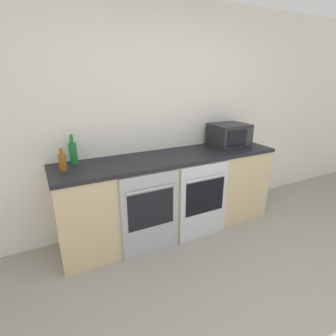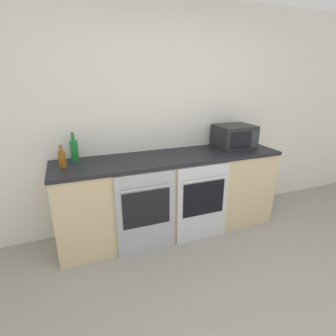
% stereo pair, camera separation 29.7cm
% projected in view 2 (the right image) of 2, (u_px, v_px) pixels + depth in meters
% --- Properties ---
extents(wall_back, '(10.00, 0.06, 2.60)m').
position_uv_depth(wall_back, '(161.00, 119.00, 3.11)').
color(wall_back, silver).
rests_on(wall_back, ground_plane).
extents(counter_back, '(2.57, 0.64, 0.94)m').
position_uv_depth(counter_back, '(171.00, 194.00, 3.09)').
color(counter_back, '#D1B789').
rests_on(counter_back, ground_plane).
extents(oven_left, '(0.62, 0.06, 0.89)m').
position_uv_depth(oven_left, '(146.00, 214.00, 2.68)').
color(oven_left, '#A8AAAF').
rests_on(oven_left, ground_plane).
extents(oven_right, '(0.62, 0.06, 0.89)m').
position_uv_depth(oven_right, '(203.00, 203.00, 2.90)').
color(oven_right, silver).
rests_on(oven_right, ground_plane).
extents(microwave, '(0.45, 0.39, 0.28)m').
position_uv_depth(microwave, '(234.00, 136.00, 3.24)').
color(microwave, '#232326').
rests_on(microwave, counter_back).
extents(bottle_green, '(0.08, 0.08, 0.30)m').
position_uv_depth(bottle_green, '(74.00, 150.00, 2.73)').
color(bottle_green, '#19722D').
rests_on(bottle_green, counter_back).
extents(bottle_amber, '(0.07, 0.07, 0.22)m').
position_uv_depth(bottle_amber, '(62.00, 159.00, 2.55)').
color(bottle_amber, '#8C5114').
rests_on(bottle_amber, counter_back).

